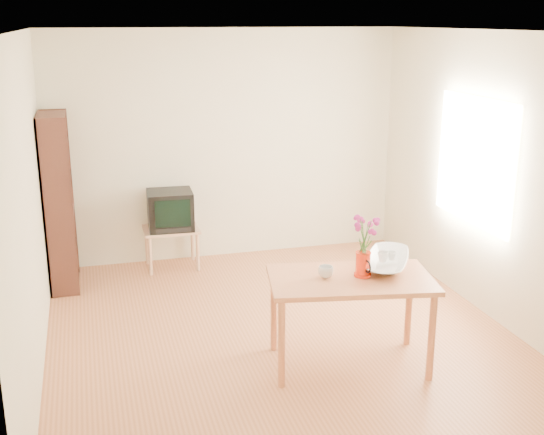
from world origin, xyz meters
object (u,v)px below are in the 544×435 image
object	(u,v)px
pitcher	(363,265)
bowl	(388,239)
mug	(326,272)
television	(170,209)
table	(350,288)

from	to	relation	value
pitcher	bowl	distance (m)	0.36
bowl	pitcher	bearing A→B (deg)	-150.14
mug	bowl	bearing A→B (deg)	-175.57
mug	bowl	size ratio (longest dim) A/B	0.24
pitcher	mug	distance (m)	0.30
mug	television	distance (m)	2.73
pitcher	mug	size ratio (longest dim) A/B	1.78
table	bowl	world-z (taller)	bowl
table	television	distance (m)	2.84
table	pitcher	xyz separation A→B (m)	(0.10, 0.00, 0.18)
television	mug	bearing A→B (deg)	-68.32
table	bowl	xyz separation A→B (m)	(0.38, 0.16, 0.32)
table	television	world-z (taller)	television
mug	television	size ratio (longest dim) A/B	0.23
bowl	television	distance (m)	2.88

